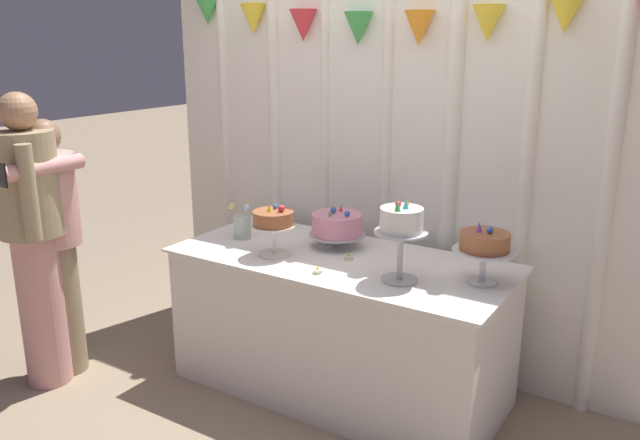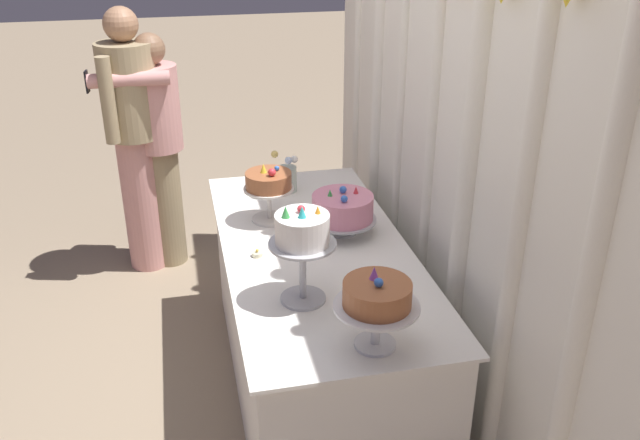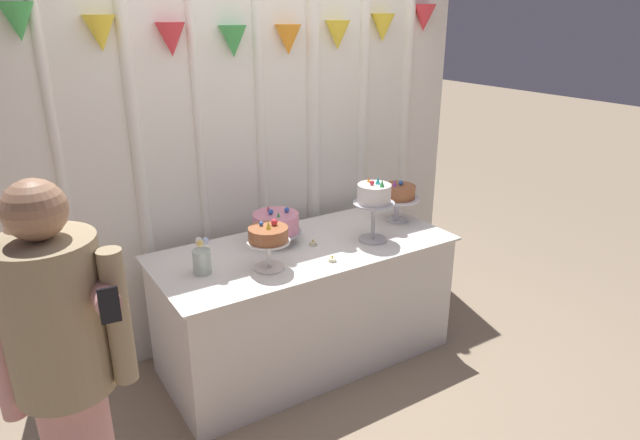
% 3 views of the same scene
% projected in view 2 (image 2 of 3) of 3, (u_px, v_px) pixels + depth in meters
% --- Properties ---
extents(ground_plane, '(24.00, 24.00, 0.00)m').
position_uv_depth(ground_plane, '(297.00, 389.00, 3.37)').
color(ground_plane, gray).
extents(draped_curtain, '(3.17, 0.17, 2.49)m').
position_uv_depth(draped_curtain, '(440.00, 131.00, 2.89)').
color(draped_curtain, white).
rests_on(draped_curtain, ground_plane).
extents(cake_table, '(1.85, 0.83, 0.80)m').
position_uv_depth(cake_table, '(316.00, 320.00, 3.21)').
color(cake_table, white).
rests_on(cake_table, ground_plane).
extents(cake_display_leftmost, '(0.24, 0.24, 0.29)m').
position_uv_depth(cake_display_leftmost, '(269.00, 184.00, 3.22)').
color(cake_display_leftmost, silver).
rests_on(cake_display_leftmost, cake_table).
extents(cake_display_midleft, '(0.32, 0.32, 0.23)m').
position_uv_depth(cake_display_midleft, '(343.00, 209.00, 3.12)').
color(cake_display_midleft, '#B2B2B7').
rests_on(cake_display_midleft, cake_table).
extents(cake_display_midright, '(0.26, 0.26, 0.41)m').
position_uv_depth(cake_display_midright, '(302.00, 236.00, 2.52)').
color(cake_display_midright, '#B2B2B7').
rests_on(cake_display_midright, cake_table).
extents(cake_display_rightmost, '(0.30, 0.30, 0.30)m').
position_uv_depth(cake_display_rightmost, '(377.00, 299.00, 2.29)').
color(cake_display_rightmost, silver).
rests_on(cake_display_rightmost, cake_table).
extents(flower_vase, '(0.10, 0.14, 0.23)m').
position_uv_depth(flower_vase, '(287.00, 177.00, 3.59)').
color(flower_vase, '#B2C1B2').
rests_on(flower_vase, cake_table).
extents(tealight_far_left, '(0.05, 0.05, 0.04)m').
position_uv_depth(tealight_far_left, '(257.00, 254.00, 2.96)').
color(tealight_far_left, beige).
rests_on(tealight_far_left, cake_table).
extents(tealight_near_left, '(0.05, 0.05, 0.04)m').
position_uv_depth(tealight_near_left, '(316.00, 251.00, 2.99)').
color(tealight_near_left, beige).
rests_on(tealight_near_left, cake_table).
extents(guest_man_dark_suit, '(0.47, 0.47, 1.67)m').
position_uv_depth(guest_man_dark_suit, '(134.00, 134.00, 4.13)').
color(guest_man_dark_suit, '#D6938E').
rests_on(guest_man_dark_suit, ground_plane).
extents(guest_girl_blue_dress, '(0.41, 0.57, 1.51)m').
position_uv_depth(guest_girl_blue_dress, '(158.00, 142.00, 4.21)').
color(guest_girl_blue_dress, '#9E8966').
rests_on(guest_girl_blue_dress, ground_plane).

